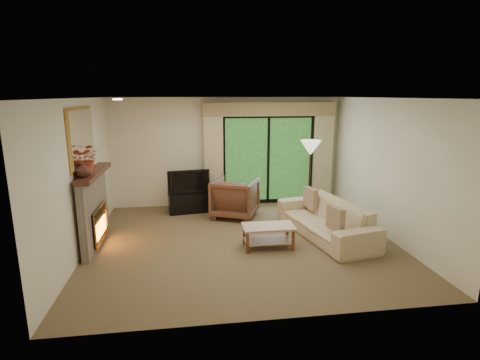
{
  "coord_description": "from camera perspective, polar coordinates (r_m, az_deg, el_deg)",
  "views": [
    {
      "loc": [
        -0.94,
        -6.44,
        2.66
      ],
      "look_at": [
        0.0,
        0.3,
        1.1
      ],
      "focal_mm": 28.0,
      "sensor_mm": 36.0,
      "label": 1
    }
  ],
  "objects": [
    {
      "name": "wall_back",
      "position": [
        9.09,
        -1.93,
        4.29
      ],
      "size": [
        5.0,
        0.0,
        5.0
      ],
      "primitive_type": "plane",
      "rotation": [
        1.57,
        0.0,
        0.0
      ],
      "color": "#F0E3C6",
      "rests_on": "ground"
    },
    {
      "name": "wall_front",
      "position": [
        4.27,
        5.25,
        -5.69
      ],
      "size": [
        5.0,
        0.0,
        5.0
      ],
      "primitive_type": "plane",
      "rotation": [
        -1.57,
        0.0,
        0.0
      ],
      "color": "#F0E3C6",
      "rests_on": "ground"
    },
    {
      "name": "vase",
      "position": [
        6.47,
        -22.77,
        1.53
      ],
      "size": [
        0.29,
        0.29,
        0.25
      ],
      "primitive_type": "imported",
      "rotation": [
        0.0,
        0.0,
        -0.25
      ],
      "color": "#46241B",
      "rests_on": "fireplace"
    },
    {
      "name": "mirror",
      "position": [
        6.9,
        -22.92,
        6.01
      ],
      "size": [
        0.07,
        1.45,
        1.02
      ],
      "primitive_type": null,
      "color": "#BB8A35",
      "rests_on": "wall_left"
    },
    {
      "name": "coffee_table",
      "position": [
        6.71,
        4.31,
        -8.59
      ],
      "size": [
        0.91,
        0.51,
        0.41
      ],
      "primitive_type": null,
      "rotation": [
        0.0,
        0.0,
        -0.01
      ],
      "color": "tan",
      "rests_on": "floor"
    },
    {
      "name": "tv",
      "position": [
        8.6,
        -7.91,
        -0.16
      ],
      "size": [
        0.96,
        0.26,
        0.55
      ],
      "primitive_type": "imported",
      "rotation": [
        0.0,
        0.0,
        0.14
      ],
      "color": "black",
      "rests_on": "media_console"
    },
    {
      "name": "wall_right",
      "position": [
        7.54,
        21.51,
        1.62
      ],
      "size": [
        0.0,
        5.0,
        5.0
      ],
      "primitive_type": "plane",
      "rotation": [
        1.57,
        0.0,
        -1.57
      ],
      "color": "#F0E3C6",
      "rests_on": "ground"
    },
    {
      "name": "armchair",
      "position": [
        8.28,
        -0.73,
        -2.71
      ],
      "size": [
        1.22,
        1.23,
        0.86
      ],
      "primitive_type": "imported",
      "rotation": [
        0.0,
        0.0,
        2.73
      ],
      "color": "brown",
      "rests_on": "floor"
    },
    {
      "name": "curtain_left",
      "position": [
        8.92,
        -4.06,
        3.45
      ],
      "size": [
        0.45,
        0.18,
        2.35
      ],
      "primitive_type": "cube",
      "color": "#CABB8D",
      "rests_on": "floor"
    },
    {
      "name": "cornice",
      "position": [
        9.02,
        4.56,
        10.71
      ],
      "size": [
        3.2,
        0.24,
        0.32
      ],
      "primitive_type": "cube",
      "color": "#9E8858",
      "rests_on": "wall_back"
    },
    {
      "name": "curtain_right",
      "position": [
        9.49,
        12.47,
        3.75
      ],
      "size": [
        0.45,
        0.18,
        2.35
      ],
      "primitive_type": "cube",
      "color": "#CABB8D",
      "rests_on": "floor"
    },
    {
      "name": "sofa",
      "position": [
        7.35,
        12.84,
        -5.81
      ],
      "size": [
        1.36,
        2.47,
        0.68
      ],
      "primitive_type": "imported",
      "rotation": [
        0.0,
        0.0,
        -1.37
      ],
      "color": "#C8B289",
      "rests_on": "floor"
    },
    {
      "name": "ceiling",
      "position": [
        6.51,
        0.38,
        12.39
      ],
      "size": [
        5.5,
        5.5,
        0.0
      ],
      "primitive_type": "plane",
      "rotation": [
        3.14,
        0.0,
        0.0
      ],
      "color": "silver",
      "rests_on": "ground"
    },
    {
      "name": "wall_left",
      "position": [
        6.82,
        -23.15,
        0.37
      ],
      "size": [
        0.0,
        5.0,
        5.0
      ],
      "primitive_type": "plane",
      "rotation": [
        1.57,
        0.0,
        1.57
      ],
      "color": "#F0E3C6",
      "rests_on": "ground"
    },
    {
      "name": "fireplace",
      "position": [
        7.13,
        -21.38,
        -4.09
      ],
      "size": [
        0.24,
        1.7,
        1.37
      ],
      "primitive_type": null,
      "color": "slate",
      "rests_on": "floor"
    },
    {
      "name": "pillow_near",
      "position": [
        6.66,
        14.34,
        -5.72
      ],
      "size": [
        0.19,
        0.43,
        0.42
      ],
      "primitive_type": "cube",
      "rotation": [
        0.0,
        0.0,
        0.2
      ],
      "color": "brown",
      "rests_on": "sofa"
    },
    {
      "name": "branches",
      "position": [
        6.64,
        -22.42,
        2.97
      ],
      "size": [
        0.53,
        0.48,
        0.51
      ],
      "primitive_type": "imported",
      "rotation": [
        0.0,
        0.0,
        -0.2
      ],
      "color": "#A9371A",
      "rests_on": "fireplace"
    },
    {
      "name": "sliding_door",
      "position": [
        9.23,
        4.3,
        3.14
      ],
      "size": [
        2.26,
        0.1,
        2.16
      ],
      "primitive_type": null,
      "color": "black",
      "rests_on": "floor"
    },
    {
      "name": "floor_lamp",
      "position": [
        8.44,
        10.52,
        0.27
      ],
      "size": [
        0.59,
        0.59,
        1.69
      ],
      "primitive_type": null,
      "rotation": [
        0.0,
        0.0,
        0.37
      ],
      "color": "beige",
      "rests_on": "floor"
    },
    {
      "name": "media_console",
      "position": [
        8.73,
        -7.81,
        -3.38
      ],
      "size": [
        0.97,
        0.54,
        0.46
      ],
      "primitive_type": "cube",
      "rotation": [
        0.0,
        0.0,
        0.14
      ],
      "color": "black",
      "rests_on": "floor"
    },
    {
      "name": "pillow_far",
      "position": [
        7.86,
        10.67,
        -2.68
      ],
      "size": [
        0.19,
        0.43,
        0.41
      ],
      "primitive_type": "cube",
      "rotation": [
        0.0,
        0.0,
        0.2
      ],
      "color": "brown",
      "rests_on": "sofa"
    },
    {
      "name": "floor",
      "position": [
        7.03,
        0.34,
        -9.32
      ],
      "size": [
        5.5,
        5.5,
        0.0
      ],
      "primitive_type": "plane",
      "color": "brown",
      "rests_on": "ground"
    }
  ]
}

